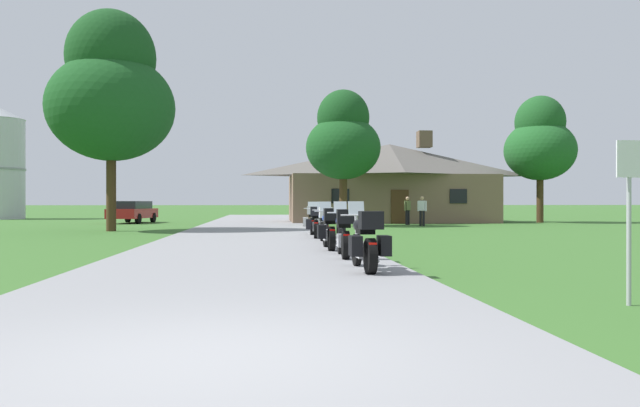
{
  "coord_description": "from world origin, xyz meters",
  "views": [
    {
      "loc": [
        0.44,
        -5.21,
        1.34
      ],
      "look_at": [
        2.49,
        18.32,
        1.29
      ],
      "focal_mm": 35.0,
      "sensor_mm": 36.0,
      "label": 1
    }
  ],
  "objects_px": {
    "tree_left_near": "(111,93)",
    "motorcycle_blue_fourth_in_row": "(324,225)",
    "motorcycle_green_farthest_in_row": "(312,220)",
    "motorcycle_blue_second_in_row": "(343,233)",
    "bystander_white_shirt_near_lodge": "(422,209)",
    "motorcycle_black_nearest_to_camera": "(366,242)",
    "motorcycle_black_fifth_in_row": "(316,222)",
    "bystander_olive_shirt_beside_signpost": "(408,209)",
    "motorcycle_blue_third_in_row": "(330,229)",
    "parked_red_suv_far_left": "(132,211)",
    "tree_by_lodge_front": "(343,139)",
    "metal_signpost_roadside": "(629,201)",
    "tree_right_of_lodge": "(540,142)"
  },
  "relations": [
    {
      "from": "motorcycle_blue_fourth_in_row",
      "to": "parked_red_suv_far_left",
      "type": "distance_m",
      "value": 23.38
    },
    {
      "from": "bystander_olive_shirt_beside_signpost",
      "to": "tree_by_lodge_front",
      "type": "distance_m",
      "value": 5.92
    },
    {
      "from": "bystander_olive_shirt_beside_signpost",
      "to": "tree_right_of_lodge",
      "type": "xyz_separation_m",
      "value": [
        9.5,
        3.06,
        4.32
      ]
    },
    {
      "from": "bystander_white_shirt_near_lodge",
      "to": "motorcycle_blue_second_in_row",
      "type": "bearing_deg",
      "value": -72.3
    },
    {
      "from": "bystander_olive_shirt_beside_signpost",
      "to": "tree_left_near",
      "type": "height_order",
      "value": "tree_left_near"
    },
    {
      "from": "motorcycle_black_fifth_in_row",
      "to": "parked_red_suv_far_left",
      "type": "xyz_separation_m",
      "value": [
        -10.26,
        18.19,
        0.17
      ]
    },
    {
      "from": "motorcycle_black_nearest_to_camera",
      "to": "tree_left_near",
      "type": "distance_m",
      "value": 20.84
    },
    {
      "from": "motorcycle_black_nearest_to_camera",
      "to": "motorcycle_black_fifth_in_row",
      "type": "xyz_separation_m",
      "value": [
        -0.04,
        10.88,
        0.0
      ]
    },
    {
      "from": "motorcycle_blue_second_in_row",
      "to": "bystander_white_shirt_near_lodge",
      "type": "relative_size",
      "value": 1.25
    },
    {
      "from": "motorcycle_blue_second_in_row",
      "to": "motorcycle_blue_third_in_row",
      "type": "distance_m",
      "value": 2.36
    },
    {
      "from": "motorcycle_blue_third_in_row",
      "to": "metal_signpost_roadside",
      "type": "bearing_deg",
      "value": -72.45
    },
    {
      "from": "motorcycle_blue_fourth_in_row",
      "to": "motorcycle_black_fifth_in_row",
      "type": "bearing_deg",
      "value": 91.48
    },
    {
      "from": "metal_signpost_roadside",
      "to": "tree_by_lodge_front",
      "type": "distance_m",
      "value": 26.92
    },
    {
      "from": "motorcycle_green_farthest_in_row",
      "to": "tree_left_near",
      "type": "distance_m",
      "value": 11.58
    },
    {
      "from": "tree_by_lodge_front",
      "to": "tree_left_near",
      "type": "bearing_deg",
      "value": -156.3
    },
    {
      "from": "tree_left_near",
      "to": "motorcycle_blue_fourth_in_row",
      "type": "bearing_deg",
      "value": -47.81
    },
    {
      "from": "motorcycle_green_farthest_in_row",
      "to": "bystander_olive_shirt_beside_signpost",
      "type": "height_order",
      "value": "bystander_olive_shirt_beside_signpost"
    },
    {
      "from": "motorcycle_green_farthest_in_row",
      "to": "tree_right_of_lodge",
      "type": "relative_size",
      "value": 0.25
    },
    {
      "from": "metal_signpost_roadside",
      "to": "tree_by_lodge_front",
      "type": "relative_size",
      "value": 0.28
    },
    {
      "from": "motorcycle_blue_third_in_row",
      "to": "tree_right_of_lodge",
      "type": "bearing_deg",
      "value": 53.81
    },
    {
      "from": "tree_right_of_lodge",
      "to": "parked_red_suv_far_left",
      "type": "bearing_deg",
      "value": 177.22
    },
    {
      "from": "motorcycle_blue_third_in_row",
      "to": "motorcycle_blue_fourth_in_row",
      "type": "bearing_deg",
      "value": 87.03
    },
    {
      "from": "tree_left_near",
      "to": "bystander_white_shirt_near_lodge",
      "type": "bearing_deg",
      "value": 16.9
    },
    {
      "from": "motorcycle_blue_fourth_in_row",
      "to": "motorcycle_green_farthest_in_row",
      "type": "bearing_deg",
      "value": 90.74
    },
    {
      "from": "motorcycle_black_nearest_to_camera",
      "to": "motorcycle_black_fifth_in_row",
      "type": "relative_size",
      "value": 1.0
    },
    {
      "from": "motorcycle_blue_fourth_in_row",
      "to": "tree_right_of_lodge",
      "type": "height_order",
      "value": "tree_right_of_lodge"
    },
    {
      "from": "motorcycle_blue_third_in_row",
      "to": "motorcycle_blue_fourth_in_row",
      "type": "distance_m",
      "value": 2.76
    },
    {
      "from": "motorcycle_blue_third_in_row",
      "to": "metal_signpost_roadside",
      "type": "relative_size",
      "value": 0.97
    },
    {
      "from": "bystander_olive_shirt_beside_signpost",
      "to": "metal_signpost_roadside",
      "type": "height_order",
      "value": "metal_signpost_roadside"
    },
    {
      "from": "bystander_white_shirt_near_lodge",
      "to": "parked_red_suv_far_left",
      "type": "relative_size",
      "value": 0.35
    },
    {
      "from": "tree_right_of_lodge",
      "to": "tree_by_lodge_front",
      "type": "relative_size",
      "value": 1.09
    },
    {
      "from": "bystander_olive_shirt_beside_signpost",
      "to": "motorcycle_blue_second_in_row",
      "type": "bearing_deg",
      "value": 36.05
    },
    {
      "from": "motorcycle_blue_second_in_row",
      "to": "bystander_olive_shirt_beside_signpost",
      "type": "relative_size",
      "value": 1.25
    },
    {
      "from": "motorcycle_black_fifth_in_row",
      "to": "bystander_white_shirt_near_lodge",
      "type": "xyz_separation_m",
      "value": [
        6.9,
        11.84,
        0.32
      ]
    },
    {
      "from": "bystander_white_shirt_near_lodge",
      "to": "parked_red_suv_far_left",
      "type": "bearing_deg",
      "value": -163.35
    },
    {
      "from": "motorcycle_black_nearest_to_camera",
      "to": "motorcycle_blue_fourth_in_row",
      "type": "height_order",
      "value": "same"
    },
    {
      "from": "motorcycle_blue_third_in_row",
      "to": "parked_red_suv_far_left",
      "type": "xyz_separation_m",
      "value": [
        -10.17,
        23.76,
        0.17
      ]
    },
    {
      "from": "motorcycle_black_nearest_to_camera",
      "to": "bystander_olive_shirt_beside_signpost",
      "type": "xyz_separation_m",
      "value": [
        6.51,
        24.74,
        0.32
      ]
    },
    {
      "from": "motorcycle_blue_third_in_row",
      "to": "tree_right_of_lodge",
      "type": "relative_size",
      "value": 0.25
    },
    {
      "from": "motorcycle_black_fifth_in_row",
      "to": "parked_red_suv_far_left",
      "type": "distance_m",
      "value": 20.89
    },
    {
      "from": "motorcycle_green_farthest_in_row",
      "to": "motorcycle_blue_fourth_in_row",
      "type": "bearing_deg",
      "value": -86.53
    },
    {
      "from": "motorcycle_blue_third_in_row",
      "to": "bystander_olive_shirt_beside_signpost",
      "type": "relative_size",
      "value": 1.25
    },
    {
      "from": "motorcycle_blue_fourth_in_row",
      "to": "motorcycle_black_fifth_in_row",
      "type": "relative_size",
      "value": 1.0
    },
    {
      "from": "motorcycle_blue_third_in_row",
      "to": "parked_red_suv_far_left",
      "type": "relative_size",
      "value": 0.43
    },
    {
      "from": "motorcycle_blue_second_in_row",
      "to": "tree_left_near",
      "type": "bearing_deg",
      "value": 122.9
    },
    {
      "from": "motorcycle_black_nearest_to_camera",
      "to": "tree_right_of_lodge",
      "type": "relative_size",
      "value": 0.25
    },
    {
      "from": "motorcycle_blue_second_in_row",
      "to": "metal_signpost_roadside",
      "type": "relative_size",
      "value": 0.97
    },
    {
      "from": "motorcycle_blue_third_in_row",
      "to": "bystander_white_shirt_near_lodge",
      "type": "distance_m",
      "value": 18.76
    },
    {
      "from": "motorcycle_blue_third_in_row",
      "to": "tree_left_near",
      "type": "relative_size",
      "value": 0.2
    },
    {
      "from": "bystander_olive_shirt_beside_signpost",
      "to": "motorcycle_blue_fourth_in_row",
      "type": "bearing_deg",
      "value": 31.43
    }
  ]
}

